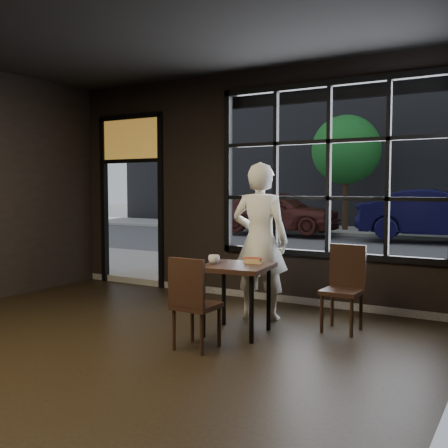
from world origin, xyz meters
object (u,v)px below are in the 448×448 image
Objects in this scene: chair_near at (197,303)px; man at (260,241)px; cafe_table at (237,299)px; navy_car at (438,215)px.

chair_near is 0.49× the size of man.
chair_near reaches higher than cafe_table.
chair_near is 1.46m from man.
cafe_table is 0.67m from chair_near.
navy_car is (0.40, 10.85, 0.44)m from cafe_table.
man is 0.43× the size of navy_car.
navy_car reaches higher than chair_near.
navy_car is (0.48, 11.51, 0.36)m from chair_near.
navy_car is at bearing -92.80° from chair_near.
chair_near is at bearing 80.43° from man.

